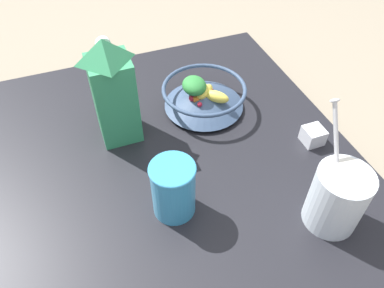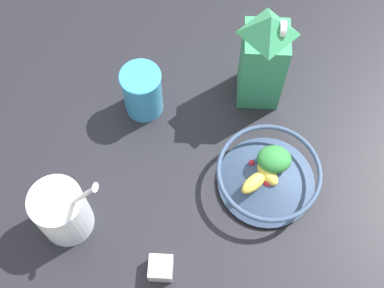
{
  "view_description": "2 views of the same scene",
  "coord_description": "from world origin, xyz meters",
  "px_view_note": "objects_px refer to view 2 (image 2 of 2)",
  "views": [
    {
      "loc": [
        0.07,
        0.5,
        0.68
      ],
      "look_at": [
        -0.13,
        -0.02,
        0.11
      ],
      "focal_mm": 35.0,
      "sensor_mm": 36.0,
      "label": 1
    },
    {
      "loc": [
        -0.64,
        -0.06,
        1.09
      ],
      "look_at": [
        -0.19,
        -0.04,
        0.14
      ],
      "focal_mm": 50.0,
      "sensor_mm": 36.0,
      "label": 2
    }
  ],
  "objects_px": {
    "yogurt_tub": "(61,211)",
    "spice_jar": "(161,268)",
    "fruit_bowl": "(268,175)",
    "milk_carton": "(263,57)",
    "drinking_cup": "(142,91)"
  },
  "relations": [
    {
      "from": "yogurt_tub",
      "to": "spice_jar",
      "type": "bearing_deg",
      "value": -114.46
    },
    {
      "from": "milk_carton",
      "to": "drinking_cup",
      "type": "xyz_separation_m",
      "value": [
        -0.06,
        0.25,
        -0.06
      ]
    },
    {
      "from": "fruit_bowl",
      "to": "spice_jar",
      "type": "relative_size",
      "value": 4.66
    },
    {
      "from": "fruit_bowl",
      "to": "milk_carton",
      "type": "height_order",
      "value": "milk_carton"
    },
    {
      "from": "drinking_cup",
      "to": "spice_jar",
      "type": "bearing_deg",
      "value": -169.99
    },
    {
      "from": "fruit_bowl",
      "to": "yogurt_tub",
      "type": "height_order",
      "value": "yogurt_tub"
    },
    {
      "from": "spice_jar",
      "to": "milk_carton",
      "type": "bearing_deg",
      "value": -23.97
    },
    {
      "from": "yogurt_tub",
      "to": "milk_carton",
      "type": "bearing_deg",
      "value": -48.86
    },
    {
      "from": "milk_carton",
      "to": "spice_jar",
      "type": "height_order",
      "value": "milk_carton"
    },
    {
      "from": "spice_jar",
      "to": "drinking_cup",
      "type": "bearing_deg",
      "value": 10.01
    },
    {
      "from": "milk_carton",
      "to": "drinking_cup",
      "type": "height_order",
      "value": "milk_carton"
    },
    {
      "from": "yogurt_tub",
      "to": "spice_jar",
      "type": "relative_size",
      "value": 5.11
    },
    {
      "from": "milk_carton",
      "to": "drinking_cup",
      "type": "relative_size",
      "value": 2.04
    },
    {
      "from": "yogurt_tub",
      "to": "drinking_cup",
      "type": "bearing_deg",
      "value": -25.05
    },
    {
      "from": "drinking_cup",
      "to": "fruit_bowl",
      "type": "bearing_deg",
      "value": -122.35
    }
  ]
}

